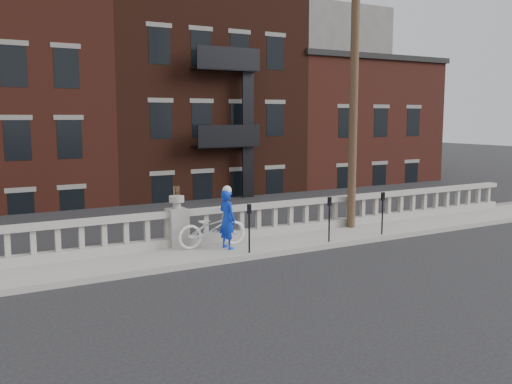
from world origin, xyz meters
TOP-DOWN VIEW (x-y plane):
  - ground at (0.00, 0.00)m, footprint 120.00×120.00m
  - sidewalk at (0.00, 3.00)m, footprint 32.00×2.20m
  - balustrade at (0.00, 3.95)m, footprint 28.00×0.34m
  - planter_pedestal at (0.00, 3.95)m, footprint 0.55×0.55m
  - lower_level at (0.56, 23.04)m, footprint 80.00×44.00m
  - utility_pole at (6.20, 3.60)m, footprint 1.60×0.28m
  - parking_meter_b at (1.39, 2.15)m, footprint 0.10×0.09m
  - parking_meter_c at (4.16, 2.15)m, footprint 0.10×0.09m
  - parking_meter_d at (6.27, 2.15)m, footprint 0.10×0.09m
  - bicycle at (0.83, 3.34)m, footprint 2.11×0.81m
  - cyclist at (1.11, 2.92)m, footprint 0.51×0.68m

SIDE VIEW (x-z plane):
  - ground at x=0.00m, z-range 0.00..0.00m
  - sidewalk at x=0.00m, z-range 0.00..0.15m
  - balustrade at x=0.00m, z-range 0.13..1.16m
  - bicycle at x=0.83m, z-range 0.15..1.24m
  - planter_pedestal at x=0.00m, z-range -0.05..1.71m
  - parking_meter_b at x=1.39m, z-range 0.32..1.68m
  - parking_meter_c at x=4.16m, z-range 0.32..1.68m
  - parking_meter_d at x=6.27m, z-range 0.32..1.68m
  - cyclist at x=1.11m, z-range 0.15..1.85m
  - lower_level at x=0.56m, z-range -7.77..13.03m
  - utility_pole at x=6.20m, z-range 0.24..10.24m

